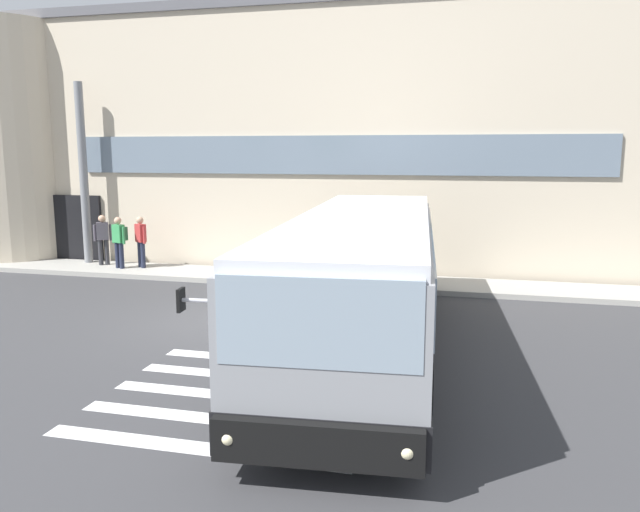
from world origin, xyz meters
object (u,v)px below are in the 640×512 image
bus_main_foreground (363,284)px  passenger_at_curb_edge (141,239)px  safety_bollard_yellow (313,275)px  passenger_near_column (103,237)px  passenger_by_doorway (119,239)px  entry_support_column (83,174)px

bus_main_foreground → passenger_at_curb_edge: 10.48m
passenger_at_curb_edge → safety_bollard_yellow: 6.33m
passenger_near_column → safety_bollard_yellow: bearing=-11.0°
passenger_near_column → safety_bollard_yellow: size_ratio=1.86×
safety_bollard_yellow → passenger_near_column: bearing=169.0°
passenger_at_curb_edge → bus_main_foreground: bearing=-36.3°
bus_main_foreground → passenger_by_doorway: size_ratio=6.75×
passenger_near_column → bus_main_foreground: bearing=-32.6°
entry_support_column → passenger_by_doorway: bearing=-23.1°
entry_support_column → passenger_near_column: 2.25m
entry_support_column → passenger_near_column: size_ratio=3.60×
bus_main_foreground → passenger_near_column: (-9.92, 6.34, -0.25)m
passenger_at_curb_edge → safety_bollard_yellow: passenger_at_curb_edge is taller
bus_main_foreground → passenger_by_doorway: 10.84m
entry_support_column → safety_bollard_yellow: (8.43, -1.80, -2.71)m
passenger_at_curb_edge → safety_bollard_yellow: (6.15, -1.36, -0.63)m
safety_bollard_yellow → bus_main_foreground: bearing=-64.7°
entry_support_column → passenger_near_column: bearing=-21.3°
bus_main_foreground → passenger_at_curb_edge: bearing=143.7°
entry_support_column → passenger_at_curb_edge: bearing=-11.0°
passenger_near_column → passenger_by_doorway: bearing=-24.7°
passenger_by_doorway → passenger_at_curb_edge: same height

